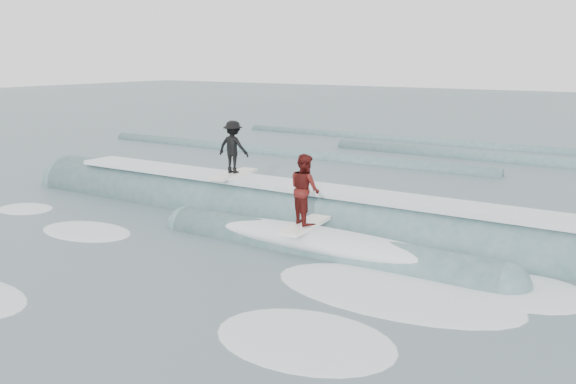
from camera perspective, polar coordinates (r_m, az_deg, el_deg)
The scene contains 6 objects.
ground at distance 15.93m, azimuth -5.22°, elevation -5.51°, with size 160.00×160.00×0.00m, color #435861.
breaking_wave at distance 18.28m, azimuth 1.89°, elevation -3.00°, with size 23.40×3.83×2.10m.
surfer_black at distance 19.89m, azimuth -4.89°, elevation 3.79°, with size 1.09×2.05×1.72m.
surfer_red at distance 15.92m, azimuth 1.51°, elevation -0.05°, with size 1.08×2.05×1.87m.
whitewater at distance 14.34m, azimuth -4.53°, elevation -7.52°, with size 17.48×8.56×0.10m.
far_swells at distance 32.01m, azimuth 12.00°, elevation 3.20°, with size 34.43×8.65×0.80m.
Camera 1 is at (9.58, -11.78, 4.80)m, focal length 40.00 mm.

